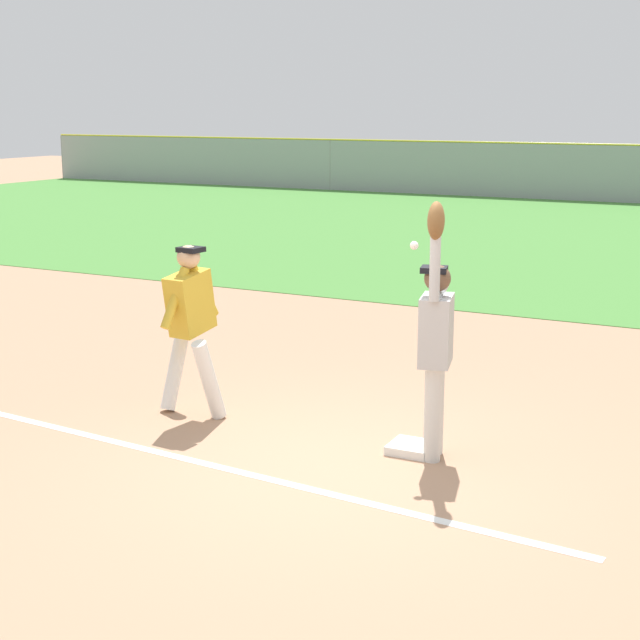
{
  "coord_description": "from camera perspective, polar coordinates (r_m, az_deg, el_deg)",
  "views": [
    {
      "loc": [
        3.47,
        -7.04,
        3.04
      ],
      "look_at": [
        -0.69,
        0.96,
        1.05
      ],
      "focal_mm": 54.66,
      "sensor_mm": 36.0,
      "label": 1
    }
  ],
  "objects": [
    {
      "name": "fielder",
      "position": [
        8.42,
        6.79,
        -0.83
      ],
      "size": [
        0.36,
        0.89,
        2.28
      ],
      "rotation": [
        0.0,
        0.0,
        3.39
      ],
      "color": "silver",
      "rests_on": "ground_plane"
    },
    {
      "name": "runner",
      "position": [
        9.66,
        -7.6,
        0.11
      ],
      "size": [
        0.73,
        0.85,
        1.72
      ],
      "rotation": [
        0.0,
        0.0,
        -0.08
      ],
      "color": "white",
      "rests_on": "ground_plane"
    },
    {
      "name": "parked_car_green",
      "position": [
        37.06,
        16.82,
        8.27
      ],
      "size": [
        4.41,
        2.13,
        1.25
      ],
      "rotation": [
        0.0,
        0.0,
        0.0
      ],
      "color": "#1E6B33",
      "rests_on": "ground_plane"
    },
    {
      "name": "baseball",
      "position": [
        8.34,
        5.54,
        4.37
      ],
      "size": [
        0.07,
        0.07,
        0.07
      ],
      "primitive_type": "sphere",
      "color": "white"
    },
    {
      "name": "ground_plane",
      "position": [
        8.42,
        1.16,
        -8.74
      ],
      "size": [
        78.71,
        78.71,
        0.0
      ],
      "primitive_type": "plane",
      "color": "tan"
    },
    {
      "name": "chalk_foul_line",
      "position": [
        10.29,
        -17.87,
        -5.34
      ],
      "size": [
        11.97,
        1.05,
        0.01
      ],
      "primitive_type": "cube",
      "rotation": [
        0.0,
        0.0,
        -0.08
      ],
      "color": "white",
      "rests_on": "ground_plane"
    },
    {
      "name": "first_base",
      "position": [
        8.84,
        5.37,
        -7.46
      ],
      "size": [
        0.39,
        0.39,
        0.08
      ],
      "primitive_type": "cube",
      "rotation": [
        0.0,
        0.0,
        0.02
      ],
      "color": "white",
      "rests_on": "ground_plane"
    },
    {
      "name": "parked_car_tan",
      "position": [
        38.0,
        9.83,
        8.71
      ],
      "size": [
        4.45,
        2.21,
        1.25
      ],
      "rotation": [
        0.0,
        0.0,
        0.02
      ],
      "color": "tan",
      "rests_on": "ground_plane"
    }
  ]
}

